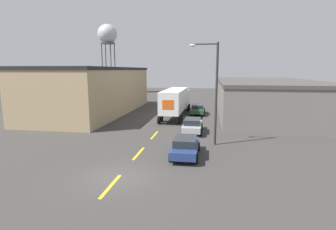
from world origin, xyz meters
TOP-DOWN VIEW (x-y plane):
  - ground_plane at (0.00, 0.00)m, footprint 160.00×160.00m
  - road_centerline at (0.00, 4.74)m, footprint 0.20×14.96m
  - warehouse_left at (-11.82, 23.02)m, footprint 10.24×25.23m
  - warehouse_right at (13.56, 26.22)m, footprint 13.72×27.34m
  - semi_truck at (0.77, 22.05)m, footprint 3.02×13.72m
  - parked_car_right_near at (3.67, 4.71)m, footprint 2.07×4.68m
  - parked_car_right_mid at (3.67, 12.48)m, footprint 2.07×4.68m
  - parked_car_right_far at (3.67, 23.95)m, footprint 2.07×4.68m
  - water_tower at (-22.64, 56.08)m, footprint 5.27×5.27m
  - street_lamp at (5.69, 8.20)m, footprint 2.44×0.32m

SIDE VIEW (x-z plane):
  - ground_plane at x=0.00m, z-range 0.00..0.00m
  - road_centerline at x=0.00m, z-range 0.00..0.01m
  - parked_car_right_near at x=3.67m, z-range 0.04..1.52m
  - parked_car_right_mid at x=3.67m, z-range 0.04..1.52m
  - parked_car_right_far at x=3.67m, z-range 0.04..1.52m
  - semi_truck at x=0.77m, z-range 0.38..4.24m
  - warehouse_right at x=13.56m, z-range 0.00..4.97m
  - warehouse_left at x=-11.82m, z-range 0.01..6.86m
  - street_lamp at x=5.69m, z-range 0.65..9.38m
  - water_tower at x=-22.64m, z-range 6.40..25.13m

